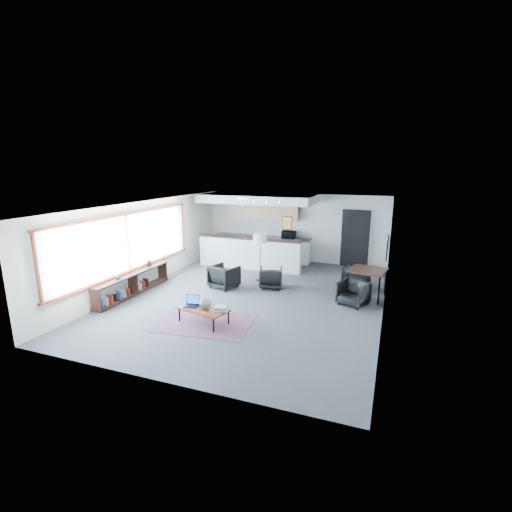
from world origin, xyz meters
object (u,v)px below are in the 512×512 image
(coffee_table, at_px, (204,309))
(laptop, at_px, (192,303))
(dining_chair_near, at_px, (353,294))
(dining_chair_far, at_px, (356,278))
(book_stack, at_px, (221,308))
(armchair_right, at_px, (271,277))
(ceramic_pot, at_px, (205,304))
(microwave, at_px, (289,234))
(floor_lamp, at_px, (260,240))
(armchair_left, at_px, (224,275))
(dining_table, at_px, (367,272))

(coffee_table, distance_m, laptop, 0.36)
(dining_chair_near, xyz_separation_m, dining_chair_far, (-0.07, 1.40, 0.02))
(book_stack, relative_size, armchair_right, 0.56)
(ceramic_pot, relative_size, microwave, 0.53)
(book_stack, relative_size, floor_lamp, 0.25)
(armchair_left, bearing_deg, coffee_table, 120.48)
(dining_table, xyz_separation_m, microwave, (-3.14, 3.03, 0.37))
(dining_chair_near, bearing_deg, armchair_left, -160.29)
(laptop, relative_size, dining_table, 0.35)
(dining_table, bearing_deg, dining_chair_near, -111.33)
(armchair_left, distance_m, dining_table, 4.19)
(dining_table, xyz_separation_m, dining_chair_far, (-0.35, 0.68, -0.42))
(dining_table, height_order, microwave, microwave)
(floor_lamp, xyz_separation_m, microwave, (0.22, 2.55, -0.23))
(ceramic_pot, distance_m, armchair_right, 3.17)
(dining_chair_near, height_order, dining_chair_far, dining_chair_far)
(laptop, relative_size, floor_lamp, 0.25)
(coffee_table, height_order, dining_chair_far, dining_chair_far)
(armchair_left, bearing_deg, dining_chair_far, -145.50)
(laptop, height_order, floor_lamp, floor_lamp)
(armchair_left, relative_size, microwave, 1.46)
(laptop, xyz_separation_m, armchair_right, (0.98, 3.00, -0.10))
(book_stack, bearing_deg, laptop, 177.67)
(book_stack, bearing_deg, dining_table, 46.60)
(book_stack, xyz_separation_m, dining_table, (2.99, 3.16, 0.32))
(coffee_table, xyz_separation_m, dining_chair_near, (3.15, 2.49, -0.04))
(laptop, bearing_deg, dining_chair_near, 23.45)
(laptop, bearing_deg, microwave, 72.91)
(coffee_table, height_order, armchair_left, armchair_left)
(armchair_right, bearing_deg, ceramic_pot, 62.66)
(dining_table, relative_size, microwave, 2.13)
(ceramic_pot, height_order, dining_chair_near, ceramic_pot)
(microwave, bearing_deg, armchair_left, -108.39)
(armchair_left, bearing_deg, floor_lamp, -109.52)
(ceramic_pot, height_order, armchair_right, armchair_right)
(dining_table, relative_size, dining_chair_far, 1.74)
(microwave, bearing_deg, armchair_right, -86.99)
(book_stack, distance_m, microwave, 6.23)
(ceramic_pot, distance_m, book_stack, 0.40)
(coffee_table, distance_m, floor_lamp, 3.81)
(laptop, bearing_deg, armchair_left, 86.78)
(laptop, height_order, armchair_right, armchair_right)
(dining_chair_far, bearing_deg, dining_chair_near, 99.95)
(coffee_table, relative_size, floor_lamp, 0.83)
(ceramic_pot, relative_size, floor_lamp, 0.18)
(coffee_table, distance_m, armchair_right, 3.14)
(armchair_left, distance_m, dining_chair_far, 3.99)
(book_stack, xyz_separation_m, armchair_right, (0.20, 3.04, -0.08))
(dining_chair_near, xyz_separation_m, microwave, (-2.86, 3.74, 0.80))
(armchair_right, bearing_deg, armchair_left, 3.38)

